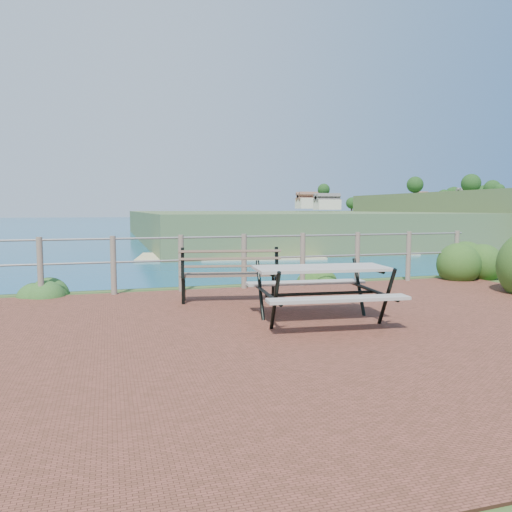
# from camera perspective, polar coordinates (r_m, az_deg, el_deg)

# --- Properties ---
(ground) EXTENTS (10.00, 7.00, 0.12)m
(ground) POSITION_cam_1_polar(r_m,az_deg,el_deg) (6.08, 7.00, -8.68)
(ground) COLOR brown
(ground) RESTS_ON ground
(ocean) EXTENTS (1200.00, 1200.00, 0.00)m
(ocean) POSITION_cam_1_polar(r_m,az_deg,el_deg) (205.42, -15.90, 4.83)
(ocean) COLOR #166E85
(ocean) RESTS_ON ground
(safety_railing) EXTENTS (9.40, 0.10, 1.00)m
(safety_railing) POSITION_cam_1_polar(r_m,az_deg,el_deg) (9.11, -1.38, -0.27)
(safety_railing) COLOR #6B5B4C
(safety_railing) RESTS_ON ground
(distant_bay) EXTENTS (290.00, 232.36, 24.00)m
(distant_bay) POSITION_cam_1_polar(r_m,az_deg,el_deg) (272.13, 23.72, 4.36)
(distant_bay) COLOR #3A582C
(distant_bay) RESTS_ON ground
(picnic_table) EXTENTS (1.75, 1.47, 0.72)m
(picnic_table) POSITION_cam_1_polar(r_m,az_deg,el_deg) (6.48, 7.41, -3.65)
(picnic_table) COLOR gray
(picnic_table) RESTS_ON ground
(park_bench) EXTENTS (1.60, 0.66, 0.88)m
(park_bench) POSITION_cam_1_polar(r_m,az_deg,el_deg) (7.83, -3.06, -1.17)
(park_bench) COLOR brown
(park_bench) RESTS_ON ground
(shrub_right_edge) EXTENTS (1.19, 1.19, 1.69)m
(shrub_right_edge) POSITION_cam_1_polar(r_m,az_deg,el_deg) (11.64, 22.45, -2.27)
(shrub_right_edge) COLOR #224916
(shrub_right_edge) RESTS_ON ground
(shrub_lip_west) EXTENTS (0.74, 0.74, 0.46)m
(shrub_lip_west) POSITION_cam_1_polar(r_m,az_deg,el_deg) (9.28, -22.84, -4.16)
(shrub_lip_west) COLOR #2B4F1D
(shrub_lip_west) RESTS_ON ground
(shrub_lip_east) EXTENTS (0.68, 0.68, 0.38)m
(shrub_lip_east) POSITION_cam_1_polar(r_m,az_deg,el_deg) (10.47, 7.29, -2.73)
(shrub_lip_east) COLOR #224916
(shrub_lip_east) RESTS_ON ground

